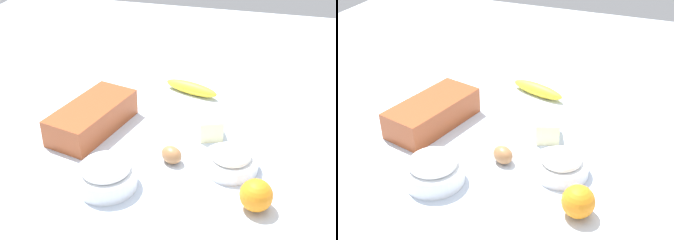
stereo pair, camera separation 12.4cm
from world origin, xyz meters
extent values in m
cube|color=silver|center=(0.00, 0.00, -0.01)|extent=(2.40, 2.40, 0.02)
cube|color=#9E4723|center=(-0.04, 0.21, 0.04)|extent=(0.30, 0.19, 0.08)
cube|color=black|center=(-0.04, 0.21, 0.04)|extent=(0.29, 0.17, 0.07)
cylinder|color=white|center=(-0.12, -0.20, 0.02)|extent=(0.14, 0.14, 0.03)
torus|color=white|center=(-0.12, -0.20, 0.03)|extent=(0.14, 0.14, 0.01)
ellipsoid|color=white|center=(-0.12, -0.20, 0.04)|extent=(0.10, 0.10, 0.04)
cylinder|color=white|center=(-0.27, 0.08, 0.02)|extent=(0.15, 0.15, 0.05)
torus|color=white|center=(-0.27, 0.08, 0.04)|extent=(0.15, 0.15, 0.01)
ellipsoid|color=white|center=(-0.27, 0.08, 0.06)|extent=(0.12, 0.12, 0.04)
ellipsoid|color=yellow|center=(0.25, -0.01, 0.02)|extent=(0.10, 0.19, 0.04)
sphere|color=orange|center=(-0.25, -0.27, 0.04)|extent=(0.07, 0.07, 0.07)
cube|color=#F4EDB2|center=(0.02, -0.11, 0.03)|extent=(0.11, 0.09, 0.06)
ellipsoid|color=#A87144|center=(-0.14, -0.05, 0.02)|extent=(0.07, 0.07, 0.05)
camera|label=1|loc=(-1.02, -0.28, 0.68)|focal=46.76mm
camera|label=2|loc=(-0.98, -0.40, 0.68)|focal=46.76mm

